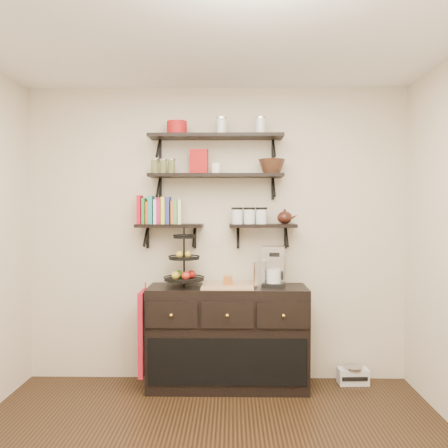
# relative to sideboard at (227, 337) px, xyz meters

# --- Properties ---
(ceiling) EXTENTS (3.50, 3.50, 0.02)m
(ceiling) POSITION_rel_sideboard_xyz_m (-0.10, -1.51, 2.25)
(ceiling) COLOR white
(ceiling) RESTS_ON back_wall
(back_wall) EXTENTS (3.50, 0.02, 2.70)m
(back_wall) POSITION_rel_sideboard_xyz_m (-0.10, 0.24, 0.90)
(back_wall) COLOR beige
(back_wall) RESTS_ON ground
(shelf_top) EXTENTS (1.20, 0.27, 0.23)m
(shelf_top) POSITION_rel_sideboard_xyz_m (-0.10, 0.10, 1.78)
(shelf_top) COLOR black
(shelf_top) RESTS_ON back_wall
(shelf_mid) EXTENTS (1.20, 0.27, 0.23)m
(shelf_mid) POSITION_rel_sideboard_xyz_m (-0.10, 0.10, 1.43)
(shelf_mid) COLOR black
(shelf_mid) RESTS_ON back_wall
(shelf_low_left) EXTENTS (0.60, 0.25, 0.23)m
(shelf_low_left) POSITION_rel_sideboard_xyz_m (-0.52, 0.12, 0.98)
(shelf_low_left) COLOR black
(shelf_low_left) RESTS_ON back_wall
(shelf_low_right) EXTENTS (0.60, 0.25, 0.23)m
(shelf_low_right) POSITION_rel_sideboard_xyz_m (0.32, 0.12, 0.98)
(shelf_low_right) COLOR black
(shelf_low_right) RESTS_ON back_wall
(cookbooks) EXTENTS (0.40, 0.15, 0.26)m
(cookbooks) POSITION_rel_sideboard_xyz_m (-0.59, 0.12, 1.11)
(cookbooks) COLOR red
(cookbooks) RESTS_ON shelf_low_left
(glass_canisters) EXTENTS (0.32, 0.10, 0.13)m
(glass_canisters) POSITION_rel_sideboard_xyz_m (0.20, 0.12, 1.06)
(glass_canisters) COLOR silver
(glass_canisters) RESTS_ON shelf_low_right
(sideboard) EXTENTS (1.40, 0.50, 0.92)m
(sideboard) POSITION_rel_sideboard_xyz_m (0.00, 0.00, 0.00)
(sideboard) COLOR black
(sideboard) RESTS_ON floor
(fruit_stand) EXTENTS (0.35, 0.35, 0.52)m
(fruit_stand) POSITION_rel_sideboard_xyz_m (-0.38, 0.00, 0.63)
(fruit_stand) COLOR black
(fruit_stand) RESTS_ON sideboard
(candle) EXTENTS (0.08, 0.08, 0.08)m
(candle) POSITION_rel_sideboard_xyz_m (0.00, 0.00, 0.50)
(candle) COLOR brown
(candle) RESTS_ON sideboard
(coffee_maker) EXTENTS (0.22, 0.21, 0.36)m
(coffee_maker) POSITION_rel_sideboard_xyz_m (0.40, 0.02, 0.62)
(coffee_maker) COLOR black
(coffee_maker) RESTS_ON sideboard
(thermal_carafe) EXTENTS (0.11, 0.11, 0.22)m
(thermal_carafe) POSITION_rel_sideboard_xyz_m (0.28, -0.02, 0.56)
(thermal_carafe) COLOR silver
(thermal_carafe) RESTS_ON sideboard
(apron) EXTENTS (0.04, 0.31, 0.72)m
(apron) POSITION_rel_sideboard_xyz_m (-0.73, -0.10, 0.06)
(apron) COLOR maroon
(apron) RESTS_ON sideboard
(radio) EXTENTS (0.27, 0.19, 0.16)m
(radio) POSITION_rel_sideboard_xyz_m (1.14, 0.09, -0.37)
(radio) COLOR silver
(radio) RESTS_ON floor
(recipe_box) EXTENTS (0.17, 0.08, 0.22)m
(recipe_box) POSITION_rel_sideboard_xyz_m (-0.26, 0.10, 1.56)
(recipe_box) COLOR #A11214
(recipe_box) RESTS_ON shelf_mid
(walnut_bowl) EXTENTS (0.24, 0.24, 0.13)m
(walnut_bowl) POSITION_rel_sideboard_xyz_m (0.40, 0.10, 1.51)
(walnut_bowl) COLOR black
(walnut_bowl) RESTS_ON shelf_mid
(ramekins) EXTENTS (0.09, 0.09, 0.10)m
(ramekins) POSITION_rel_sideboard_xyz_m (-0.10, 0.10, 1.50)
(ramekins) COLOR white
(ramekins) RESTS_ON shelf_mid
(teapot) EXTENTS (0.20, 0.17, 0.14)m
(teapot) POSITION_rel_sideboard_xyz_m (0.52, 0.12, 1.07)
(teapot) COLOR black
(teapot) RESTS_ON shelf_low_right
(red_pot) EXTENTS (0.18, 0.18, 0.12)m
(red_pot) POSITION_rel_sideboard_xyz_m (-0.45, 0.10, 1.86)
(red_pot) COLOR #A11214
(red_pot) RESTS_ON shelf_top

